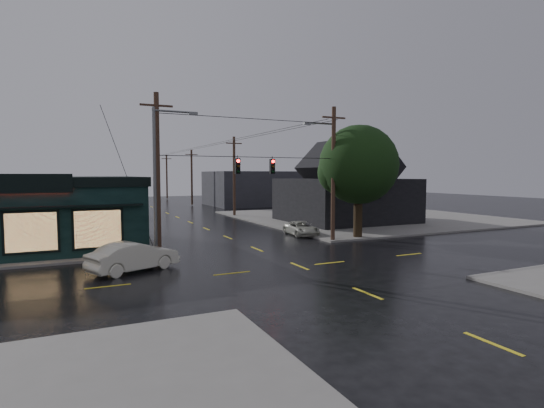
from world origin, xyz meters
name	(u,v)px	position (x,y,z in m)	size (l,w,h in m)	color
ground_plane	(299,266)	(0.00, 0.00, 0.00)	(160.00, 160.00, 0.00)	black
sidewalk_ne	(365,217)	(20.00, 20.00, 0.07)	(28.00, 28.00, 0.15)	slate
pizza_shop	(13,212)	(-15.00, 12.94, 2.56)	(16.30, 12.34, 4.90)	black
ne_building	(345,180)	(15.00, 17.00, 4.47)	(12.60, 11.60, 8.75)	black
corner_tree	(359,165)	(9.20, 7.00, 5.86)	(6.27, 6.27, 8.87)	black
utility_pole_nw	(159,256)	(-6.50, 6.50, 0.00)	(2.00, 0.32, 10.15)	#332316
utility_pole_ne	(333,242)	(6.50, 6.50, 0.00)	(2.00, 0.32, 10.15)	#332316
utility_pole_far_a	(234,216)	(6.50, 28.00, 0.00)	(2.00, 0.32, 9.65)	#332316
utility_pole_far_b	(192,206)	(6.50, 48.00, 0.00)	(2.00, 0.32, 9.15)	#332316
utility_pole_far_c	(167,199)	(6.50, 68.00, 0.00)	(2.00, 0.32, 9.15)	#332316
span_signal_assembly	(255,166)	(0.10, 6.50, 5.70)	(13.00, 0.48, 1.23)	black
streetlight_nw	(156,258)	(-6.80, 5.80, 0.00)	(5.40, 0.30, 9.15)	#5E6162
streetlight_ne	(333,240)	(7.00, 7.20, 0.00)	(5.40, 0.30, 9.15)	#5E6162
bg_building_west	(49,197)	(-14.00, 40.00, 2.20)	(12.00, 10.00, 4.40)	#3A302A
bg_building_east	(252,188)	(16.00, 45.00, 2.80)	(14.00, 12.00, 5.60)	#27282C
sedan_cream	(134,257)	(-8.50, 2.70, 0.78)	(1.65, 4.74, 1.56)	silver
suv_silver	(301,228)	(6.00, 10.47, 0.58)	(1.93, 4.18, 1.16)	#B3B3A6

